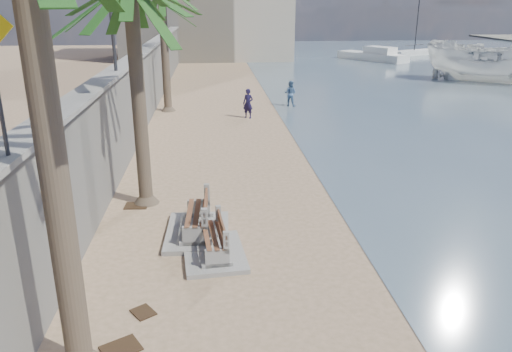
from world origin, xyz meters
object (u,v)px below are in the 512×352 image
bench_near (214,241)px  sailboat_west (414,52)px  yacht_far (372,57)px  boat_cruiser (493,59)px  person_a (248,101)px  person_b (290,92)px  bench_far (197,219)px  yacht_near (470,68)px

bench_near → sailboat_west: (24.00, 47.21, -0.05)m
yacht_far → boat_cruiser: bearing=160.6°
person_a → yacht_far: size_ratio=0.23×
boat_cruiser → yacht_far: boat_cruiser is taller
bench_near → sailboat_west: sailboat_west is taller
bench_near → person_b: 19.07m
bench_far → sailboat_west: size_ratio=0.25×
bench_near → boat_cruiser: 34.14m
boat_cruiser → yacht_near: bearing=21.1°
person_a → bench_far: bearing=-69.6°
yacht_near → bench_near: bearing=170.1°
yacht_far → sailboat_west: sailboat_west is taller
yacht_near → sailboat_west: 14.59m
boat_cruiser → sailboat_west: 21.10m
yacht_near → yacht_far: same height
person_a → boat_cruiser: boat_cruiser is taller
yacht_near → yacht_far: bearing=57.2°
bench_far → yacht_far: size_ratio=0.31×
boat_cruiser → yacht_near: boat_cruiser is taller
person_b → yacht_far: size_ratio=0.21×
person_a → boat_cruiser: 22.56m
person_a → yacht_far: 30.99m
bench_far → sailboat_west: 52.07m
yacht_far → person_b: bearing=117.5°
bench_far → person_a: bearing=80.3°
bench_near → bench_far: size_ratio=0.92×
bench_near → yacht_far: bearing=67.7°
bench_near → sailboat_west: size_ratio=0.23×
person_b → yacht_far: (12.61, 23.84, -0.49)m
person_b → person_a: bearing=73.2°
sailboat_west → bench_far: bearing=-118.0°
bench_far → person_b: bearing=73.2°
person_b → yacht_near: bearing=-117.3°
bench_far → yacht_far: 44.77m
bench_near → sailboat_west: bearing=63.1°
bench_far → yacht_far: yacht_far is taller
person_b → boat_cruiser: size_ratio=0.38×
boat_cruiser → sailboat_west: size_ratio=0.45×
boat_cruiser → person_b: bearing=150.0°
yacht_near → sailboat_west: bearing=23.0°
boat_cruiser → yacht_near: (1.59, 6.35, -1.46)m
boat_cruiser → yacht_near: 6.71m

